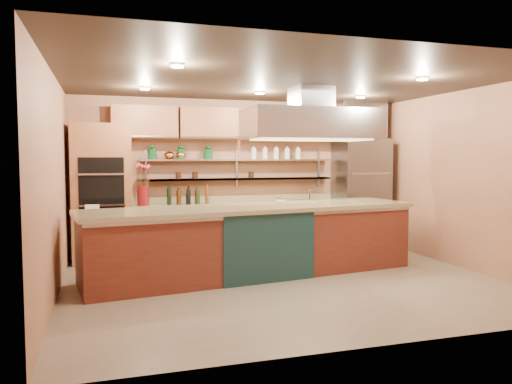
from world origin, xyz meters
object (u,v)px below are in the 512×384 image
object	(u,v)px
flower_vase	(143,195)
green_canister	(207,155)
island	(254,241)
copper_kettle	(169,155)
kitchen_scale	(280,199)
refrigerator	(361,193)

from	to	relation	value
flower_vase	green_canister	world-z (taller)	green_canister
island	copper_kettle	bearing A→B (deg)	110.97
island	kitchen_scale	xyz separation A→B (m)	(0.99, 1.61, 0.46)
island	green_canister	xyz separation A→B (m)	(-0.33, 1.83, 1.28)
refrigerator	kitchen_scale	distance (m)	1.66
refrigerator	flower_vase	xyz separation A→B (m)	(-4.13, 0.01, 0.05)
island	flower_vase	size ratio (longest dim) A/B	14.40
copper_kettle	green_canister	world-z (taller)	green_canister
flower_vase	copper_kettle	xyz separation A→B (m)	(0.47, 0.22, 0.68)
kitchen_scale	copper_kettle	bearing A→B (deg)	-176.29
refrigerator	flower_vase	bearing A→B (deg)	179.86
refrigerator	copper_kettle	bearing A→B (deg)	176.40
kitchen_scale	green_canister	bearing A→B (deg)	-179.48
refrigerator	kitchen_scale	xyz separation A→B (m)	(-1.66, 0.01, -0.08)
island	copper_kettle	world-z (taller)	copper_kettle
refrigerator	green_canister	distance (m)	3.08
copper_kettle	green_canister	size ratio (longest dim) A/B	1.07
green_canister	flower_vase	bearing A→B (deg)	-169.19
kitchen_scale	green_canister	world-z (taller)	green_canister
flower_vase	kitchen_scale	world-z (taller)	flower_vase
refrigerator	green_canister	size ratio (longest dim) A/B	12.84
kitchen_scale	green_canister	size ratio (longest dim) A/B	0.95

